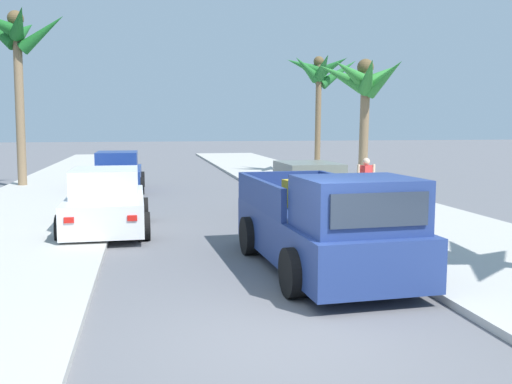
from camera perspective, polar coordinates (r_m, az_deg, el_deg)
ground_plane at (r=7.27m, az=3.22°, el=-14.12°), size 160.00×160.00×0.00m
sidewalk_left at (r=19.03m, az=-20.66°, el=-1.29°), size 4.78×60.00×0.12m
sidewalk_right at (r=19.87m, az=8.48°, el=-0.59°), size 4.78×60.00×0.12m
curb_left at (r=18.88m, az=-17.69°, el=-1.26°), size 0.16×60.00×0.10m
curb_right at (r=19.57m, az=5.74°, el=-0.70°), size 0.16×60.00×0.10m
pickup_truck at (r=10.07m, az=6.87°, el=-3.61°), size 2.39×5.29×1.80m
car_left_near at (r=22.80m, az=-13.67°, el=1.88°), size 2.04×4.27×1.54m
car_right_near at (r=15.91m, az=5.32°, el=-0.02°), size 2.08×4.28×1.54m
car_left_mid at (r=14.25m, az=-14.75°, el=-1.01°), size 2.06×4.28×1.54m
palm_tree_left_fore at (r=21.82m, az=10.77°, el=10.79°), size 3.30×3.79×5.05m
palm_tree_left_mid at (r=25.41m, az=-22.81°, el=13.65°), size 3.98×4.23×7.15m
palm_tree_right_mid at (r=29.45m, az=6.42°, el=11.69°), size 3.86×4.04×6.08m
pedestrian at (r=17.43m, az=10.94°, el=1.15°), size 0.57×0.38×1.59m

